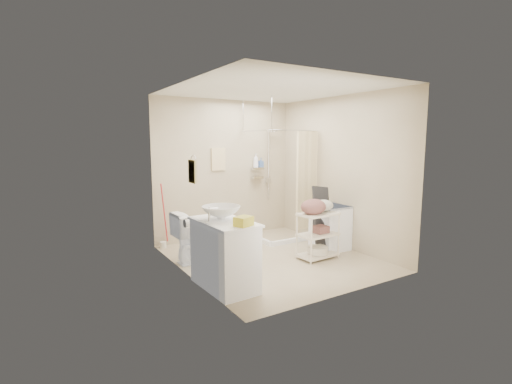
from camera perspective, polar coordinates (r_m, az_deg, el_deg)
floor at (r=5.95m, az=2.46°, el=-10.14°), size 3.20×3.20×0.00m
ceiling at (r=5.71m, az=2.63°, el=15.51°), size 2.80×3.20×0.04m
wall_back at (r=7.06m, az=-4.76°, el=3.48°), size 2.80×0.04×2.60m
wall_front at (r=4.46m, az=14.13°, el=0.65°), size 2.80×0.04×2.60m
wall_left at (r=5.04m, az=-10.77°, el=1.57°), size 0.04×3.20×2.60m
wall_right at (r=6.57m, az=12.72°, el=2.97°), size 0.04×3.20×2.60m
vanity at (r=4.73m, az=-4.88°, el=-9.52°), size 0.59×1.00×0.86m
sink at (r=4.70m, az=-5.38°, el=-3.16°), size 0.55×0.55×0.17m
counter_basket at (r=4.31m, az=-1.94°, el=-4.52°), size 0.24×0.22×0.11m
floor_basket at (r=4.66m, az=-1.48°, el=-14.44°), size 0.32×0.28×0.15m
toilet at (r=5.77m, az=-8.85°, el=-6.77°), size 0.78×0.45×0.78m
mop at (r=6.56m, az=-14.26°, el=-3.59°), size 0.11×0.11×1.13m
potted_plant_a at (r=7.05m, az=-3.58°, el=-5.69°), size 0.21×0.16×0.37m
potted_plant_b at (r=7.18m, az=-2.61°, el=-5.59°), size 0.23×0.22×0.34m
hanging_towel at (r=6.97m, az=-5.81°, el=5.05°), size 0.28×0.03×0.42m
towel_ring at (r=4.85m, az=-9.75°, el=3.36°), size 0.04×0.22×0.34m
tp_holder at (r=5.20m, az=-10.38°, el=-4.72°), size 0.08×0.12×0.14m
shower at (r=7.05m, az=3.47°, el=1.44°), size 1.10×1.10×2.10m
shampoo_bottle_a at (r=7.29m, az=-0.03°, el=4.86°), size 0.13×0.13×0.27m
shampoo_bottle_b at (r=7.34m, az=0.77°, el=4.55°), size 0.09×0.09×0.19m
washing_machine at (r=6.48m, az=11.34°, el=-5.34°), size 0.53×0.54×0.75m
laundry_rack at (r=5.92m, az=9.51°, el=-5.95°), size 0.65×0.41×0.87m
ironing_board at (r=6.25m, az=10.13°, el=-4.03°), size 0.32×0.11×1.13m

